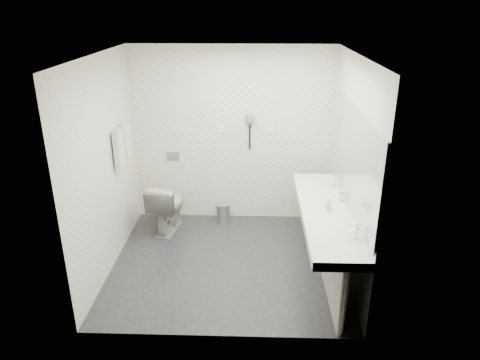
{
  "coord_description": "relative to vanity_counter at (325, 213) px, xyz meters",
  "views": [
    {
      "loc": [
        0.31,
        -4.73,
        3.03
      ],
      "look_at": [
        0.15,
        0.15,
        1.05
      ],
      "focal_mm": 33.31,
      "sensor_mm": 36.0,
      "label": 1
    }
  ],
  "objects": [
    {
      "name": "ceiling",
      "position": [
        -1.12,
        0.2,
        1.7
      ],
      "size": [
        2.8,
        2.8,
        0.0
      ],
      "primitive_type": "plane",
      "rotation": [
        3.14,
        0.0,
        0.0
      ],
      "color": "white",
      "rests_on": "wall_back"
    },
    {
      "name": "vanity_post_far",
      "position": [
        0.05,
        1.04,
        -0.42
      ],
      "size": [
        0.06,
        0.06,
        0.75
      ],
      "primitive_type": "cylinder",
      "color": "silver",
      "rests_on": "floor"
    },
    {
      "name": "towel_near",
      "position": [
        -2.46,
        0.61,
        0.53
      ],
      "size": [
        0.07,
        0.24,
        0.48
      ],
      "primitive_type": "cube",
      "color": "silver",
      "rests_on": "towel_rail"
    },
    {
      "name": "soap_bottle_a",
      "position": [
        0.02,
        -0.03,
        0.11
      ],
      "size": [
        0.06,
        0.06,
        0.12
      ],
      "primitive_type": "imported",
      "rotation": [
        0.0,
        0.0,
        -0.06
      ],
      "color": "silver",
      "rests_on": "vanity_counter"
    },
    {
      "name": "pedal_bin",
      "position": [
        -1.25,
        1.29,
        -0.66
      ],
      "size": [
        0.24,
        0.24,
        0.27
      ],
      "primitive_type": "cylinder",
      "rotation": [
        0.0,
        0.0,
        0.27
      ],
      "color": "#B2B5BA",
      "rests_on": "floor"
    },
    {
      "name": "flush_plate",
      "position": [
        -1.98,
        1.49,
        0.15
      ],
      "size": [
        0.18,
        0.02,
        0.12
      ],
      "primitive_type": "cube",
      "color": "#B2B5BA",
      "rests_on": "wall_back"
    },
    {
      "name": "vanity_post_near",
      "position": [
        0.05,
        -1.04,
        -0.42
      ],
      "size": [
        0.06,
        0.06,
        0.75
      ],
      "primitive_type": "cylinder",
      "color": "silver",
      "rests_on": "floor"
    },
    {
      "name": "faucet_far",
      "position": [
        0.19,
        0.65,
        0.12
      ],
      "size": [
        0.04,
        0.04,
        0.15
      ],
      "primitive_type": "cylinder",
      "color": "silver",
      "rests_on": "vanity_counter"
    },
    {
      "name": "basin_near",
      "position": [
        0.0,
        -0.65,
        0.04
      ],
      "size": [
        0.4,
        0.31,
        0.05
      ],
      "primitive_type": "ellipsoid",
      "color": "white",
      "rests_on": "vanity_counter"
    },
    {
      "name": "wall_left",
      "position": [
        -2.52,
        0.2,
        0.45
      ],
      "size": [
        0.0,
        2.6,
        2.6
      ],
      "primitive_type": "plane",
      "rotation": [
        1.57,
        0.0,
        1.57
      ],
      "color": "white",
      "rests_on": "floor"
    },
    {
      "name": "switch_plate_a",
      "position": [
        -1.27,
        1.49,
        0.55
      ],
      "size": [
        0.09,
        0.02,
        0.09
      ],
      "primitive_type": "cube",
      "color": "white",
      "rests_on": "wall_back"
    },
    {
      "name": "wall_back",
      "position": [
        -1.12,
        1.5,
        0.45
      ],
      "size": [
        2.8,
        0.0,
        2.8
      ],
      "primitive_type": "plane",
      "rotation": [
        1.57,
        0.0,
        0.0
      ],
      "color": "white",
      "rests_on": "floor"
    },
    {
      "name": "mirror",
      "position": [
        0.26,
        0.0,
        0.65
      ],
      "size": [
        0.02,
        2.2,
        1.05
      ],
      "primitive_type": "cube",
      "color": "#B2BCC6",
      "rests_on": "wall_right"
    },
    {
      "name": "soap_bottle_b",
      "position": [
        0.04,
        0.11,
        0.1
      ],
      "size": [
        0.1,
        0.1,
        0.09
      ],
      "primitive_type": "imported",
      "rotation": [
        0.0,
        0.0,
        -0.54
      ],
      "color": "silver",
      "rests_on": "vanity_counter"
    },
    {
      "name": "glass_left",
      "position": [
        0.22,
        0.24,
        0.1
      ],
      "size": [
        0.07,
        0.07,
        0.1
      ],
      "primitive_type": "cylinder",
      "rotation": [
        0.0,
        0.0,
        -0.4
      ],
      "color": "silver",
      "rests_on": "vanity_counter"
    },
    {
      "name": "towel_far",
      "position": [
        -2.46,
        0.89,
        0.53
      ],
      "size": [
        0.07,
        0.24,
        0.48
      ],
      "primitive_type": "cube",
      "color": "silver",
      "rests_on": "towel_rail"
    },
    {
      "name": "wall_front",
      "position": [
        -1.12,
        -1.1,
        0.45
      ],
      "size": [
        2.8,
        0.0,
        2.8
      ],
      "primitive_type": "plane",
      "rotation": [
        -1.57,
        0.0,
        0.0
      ],
      "color": "white",
      "rests_on": "floor"
    },
    {
      "name": "basin_far",
      "position": [
        0.0,
        0.65,
        0.04
      ],
      "size": [
        0.4,
        0.31,
        0.05
      ],
      "primitive_type": "ellipsoid",
      "color": "white",
      "rests_on": "vanity_counter"
    },
    {
      "name": "switch_plate_b",
      "position": [
        -0.57,
        1.49,
        0.55
      ],
      "size": [
        0.09,
        0.02,
        0.09
      ],
      "primitive_type": "cube",
      "color": "white",
      "rests_on": "wall_back"
    },
    {
      "name": "towel_rail",
      "position": [
        -2.47,
        0.75,
        0.75
      ],
      "size": [
        0.02,
        0.62,
        0.02
      ],
      "primitive_type": "cylinder",
      "rotation": [
        1.57,
        0.0,
        0.0
      ],
      "color": "silver",
      "rests_on": "wall_left"
    },
    {
      "name": "floor",
      "position": [
        -1.12,
        0.2,
        -0.8
      ],
      "size": [
        2.8,
        2.8,
        0.0
      ],
      "primitive_type": "plane",
      "color": "#28282C",
      "rests_on": "ground"
    },
    {
      "name": "dryer_cradle",
      "position": [
        -0.88,
        1.47,
        0.7
      ],
      "size": [
        0.1,
        0.04,
        0.14
      ],
      "primitive_type": "cube",
      "color": "gray",
      "rests_on": "wall_back"
    },
    {
      "name": "wall_right",
      "position": [
        0.27,
        0.2,
        0.45
      ],
      "size": [
        0.0,
        2.6,
        2.6
      ],
      "primitive_type": "plane",
      "rotation": [
        1.57,
        0.0,
        -1.57
      ],
      "color": "white",
      "rests_on": "floor"
    },
    {
      "name": "dryer_cord",
      "position": [
        -0.88,
        1.46,
        0.45
      ],
      "size": [
        0.02,
        0.02,
        0.35
      ],
      "primitive_type": "cylinder",
      "color": "black",
      "rests_on": "dryer_cradle"
    },
    {
      "name": "toilet",
      "position": [
        -2.01,
        1.05,
        -0.44
      ],
      "size": [
        0.52,
        0.76,
        0.72
      ],
      "primitive_type": "imported",
      "rotation": [
        0.0,
        0.0,
        2.97
      ],
      "color": "white",
      "rests_on": "floor"
    },
    {
      "name": "vanity_counter",
      "position": [
        0.0,
        0.0,
        0.0
      ],
      "size": [
        0.55,
        2.2,
        0.1
      ],
      "primitive_type": "cube",
      "color": "white",
      "rests_on": "floor"
    },
    {
      "name": "dryer_barrel",
      "position": [
        -0.88,
        1.4,
        0.73
      ],
      "size": [
        0.08,
        0.14,
        0.08
      ],
      "primitive_type": "cylinder",
      "rotation": [
        1.57,
        0.0,
        0.0
      ],
      "color": "gray",
      "rests_on": "dryer_cradle"
    },
    {
      "name": "faucet_near",
      "position": [
        0.19,
        -0.65,
        0.12
      ],
      "size": [
        0.04,
        0.04,
        0.15
      ],
      "primitive_type": "cylinder",
      "color": "silver",
      "rests_on": "vanity_counter"
    },
    {
      "name": "vanity_panel",
      "position": [
        0.02,
        0.0,
        -0.42
      ],
      "size": [
        0.03,
        2.15,
        0.75
      ],
      "primitive_type": "cube",
      "color": "#97968E",
      "rests_on": "floor"
    },
    {
      "name": "bin_lid",
      "position": [
        -1.25,
        1.29,
        -0.52
      ],
      "size": [
        0.2,
        0.2,
        0.02
      ],
      "primitive_type": "cylinder",
      "color": "#B2B5BA",
      "rests_on": "pedal_bin"
    }
  ]
}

